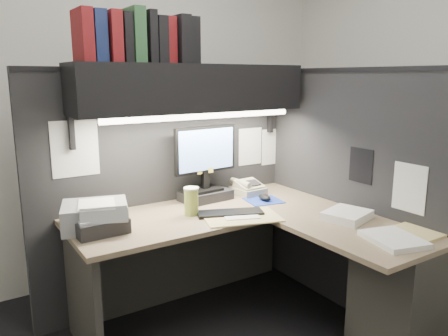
{
  "coord_description": "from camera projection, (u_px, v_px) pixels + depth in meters",
  "views": [
    {
      "loc": [
        -1.25,
        -1.75,
        1.57
      ],
      "look_at": [
        0.21,
        0.51,
        1.01
      ],
      "focal_mm": 35.0,
      "sensor_mm": 36.0,
      "label": 1
    }
  ],
  "objects": [
    {
      "name": "monitor",
      "position": [
        206.0,
        171.0,
        2.99
      ],
      "size": [
        0.48,
        0.24,
        0.52
      ],
      "rotation": [
        0.0,
        0.0,
        0.08
      ],
      "color": "black",
      "rests_on": "desk"
    },
    {
      "name": "open_folder",
      "position": [
        241.0,
        217.0,
        2.66
      ],
      "size": [
        0.53,
        0.42,
        0.01
      ],
      "primitive_type": "cube",
      "rotation": [
        0.0,
        0.0,
        -0.31
      ],
      "color": "tan",
      "rests_on": "desk"
    },
    {
      "name": "desk",
      "position": [
        302.0,
        273.0,
        2.56
      ],
      "size": [
        1.7,
        1.53,
        0.73
      ],
      "color": "#887557",
      "rests_on": "floor"
    },
    {
      "name": "paper_stack_b",
      "position": [
        394.0,
        239.0,
        2.26
      ],
      "size": [
        0.31,
        0.35,
        0.03
      ],
      "primitive_type": "cube",
      "rotation": [
        0.0,
        0.0,
        -0.26
      ],
      "color": "white",
      "rests_on": "desk"
    },
    {
      "name": "mousepad",
      "position": [
        264.0,
        201.0,
        3.02
      ],
      "size": [
        0.27,
        0.25,
        0.0
      ],
      "primitive_type": "cube",
      "rotation": [
        0.0,
        0.0,
        -0.19
      ],
      "color": "#1B3399",
      "rests_on": "desk"
    },
    {
      "name": "partition_back",
      "position": [
        169.0,
        189.0,
        3.05
      ],
      "size": [
        1.9,
        0.06,
        1.6
      ],
      "primitive_type": "cube",
      "color": "black",
      "rests_on": "floor"
    },
    {
      "name": "wall_right",
      "position": [
        445.0,
        109.0,
        3.08
      ],
      "size": [
        0.04,
        3.0,
        2.7
      ],
      "primitive_type": "cube",
      "color": "silver",
      "rests_on": "floor"
    },
    {
      "name": "mouse",
      "position": [
        265.0,
        197.0,
        3.01
      ],
      "size": [
        0.08,
        0.11,
        0.04
      ],
      "primitive_type": "ellipsoid",
      "rotation": [
        0.0,
        0.0,
        -0.08
      ],
      "color": "black",
      "rests_on": "mousepad"
    },
    {
      "name": "paper_stack_a",
      "position": [
        347.0,
        215.0,
        2.62
      ],
      "size": [
        0.32,
        0.29,
        0.05
      ],
      "primitive_type": "cube",
      "rotation": [
        0.0,
        0.0,
        0.28
      ],
      "color": "white",
      "rests_on": "desk"
    },
    {
      "name": "keyboard",
      "position": [
        230.0,
        213.0,
        2.72
      ],
      "size": [
        0.43,
        0.28,
        0.02
      ],
      "primitive_type": "cube",
      "rotation": [
        0.0,
        0.0,
        -0.39
      ],
      "color": "black",
      "rests_on": "desk"
    },
    {
      "name": "printer",
      "position": [
        95.0,
        216.0,
        2.47
      ],
      "size": [
        0.43,
        0.39,
        0.14
      ],
      "primitive_type": "cube",
      "rotation": [
        0.0,
        0.0,
        -0.29
      ],
      "color": "gray",
      "rests_on": "desk"
    },
    {
      "name": "overhead_shelf",
      "position": [
        192.0,
        88.0,
        2.8
      ],
      "size": [
        1.55,
        0.34,
        0.3
      ],
      "primitive_type": "cube",
      "color": "black",
      "rests_on": "partition_back"
    },
    {
      "name": "wall_back",
      "position": [
        132.0,
        106.0,
        3.38
      ],
      "size": [
        3.5,
        0.04,
        2.7
      ],
      "primitive_type": "cube",
      "color": "silver",
      "rests_on": "floor"
    },
    {
      "name": "coffee_cup",
      "position": [
        191.0,
        202.0,
        2.7
      ],
      "size": [
        0.1,
        0.1,
        0.16
      ],
      "primitive_type": "cylinder",
      "rotation": [
        0.0,
        0.0,
        -0.18
      ],
      "color": "#A1AA44",
      "rests_on": "desk"
    },
    {
      "name": "partition_right",
      "position": [
        346.0,
        194.0,
        2.93
      ],
      "size": [
        0.06,
        1.5,
        1.6
      ],
      "primitive_type": "cube",
      "color": "black",
      "rests_on": "floor"
    },
    {
      "name": "manila_stack",
      "position": [
        415.0,
        233.0,
        2.38
      ],
      "size": [
        0.2,
        0.26,
        0.01
      ],
      "primitive_type": "cube",
      "rotation": [
        0.0,
        0.0,
        0.01
      ],
      "color": "tan",
      "rests_on": "desk"
    },
    {
      "name": "binder_row",
      "position": [
        140.0,
        38.0,
        2.56
      ],
      "size": [
        0.72,
        0.26,
        0.31
      ],
      "color": "maroon",
      "rests_on": "overhead_shelf"
    },
    {
      "name": "task_light_tube",
      "position": [
        203.0,
        116.0,
        2.72
      ],
      "size": [
        1.32,
        0.04,
        0.04
      ],
      "primitive_type": "cylinder",
      "rotation": [
        0.0,
        1.57,
        0.0
      ],
      "color": "white",
      "rests_on": "overhead_shelf"
    },
    {
      "name": "pinned_papers",
      "position": [
        246.0,
        156.0,
        2.9
      ],
      "size": [
        1.76,
        1.31,
        0.51
      ],
      "color": "white",
      "rests_on": "partition_back"
    },
    {
      "name": "notebook_stack",
      "position": [
        100.0,
        225.0,
        2.4
      ],
      "size": [
        0.28,
        0.24,
        0.08
      ],
      "primitive_type": "cube",
      "rotation": [
        0.0,
        0.0,
        0.04
      ],
      "color": "black",
      "rests_on": "desk"
    },
    {
      "name": "telephone",
      "position": [
        248.0,
        188.0,
        3.19
      ],
      "size": [
        0.22,
        0.22,
        0.08
      ],
      "primitive_type": "cube",
      "rotation": [
        0.0,
        0.0,
        0.07
      ],
      "color": "#BAB28F",
      "rests_on": "desk"
    }
  ]
}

